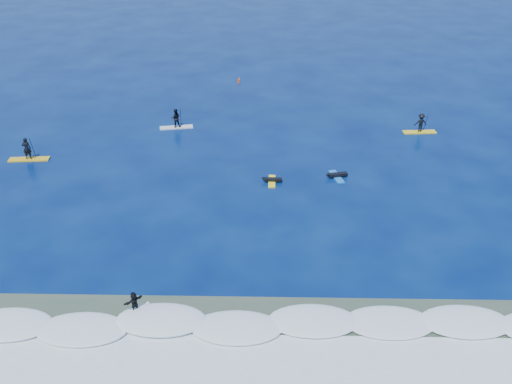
{
  "coord_description": "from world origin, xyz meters",
  "views": [
    {
      "loc": [
        2.46,
        -32.4,
        20.84
      ],
      "look_at": [
        1.73,
        3.41,
        0.6
      ],
      "focal_mm": 40.0,
      "sensor_mm": 36.0,
      "label": 1
    }
  ],
  "objects_px": {
    "prone_paddler_near": "(272,180)",
    "marker_buoy": "(239,80)",
    "sup_paddler_center": "(176,120)",
    "wave_surfer": "(134,303)",
    "sup_paddler_right": "(421,124)",
    "prone_paddler_far": "(337,176)",
    "sup_paddler_left": "(28,152)"
  },
  "relations": [
    {
      "from": "sup_paddler_center",
      "to": "wave_surfer",
      "type": "bearing_deg",
      "value": -96.77
    },
    {
      "from": "wave_surfer",
      "to": "marker_buoy",
      "type": "distance_m",
      "value": 38.72
    },
    {
      "from": "prone_paddler_near",
      "to": "sup_paddler_right",
      "type": "bearing_deg",
      "value": -52.83
    },
    {
      "from": "sup_paddler_center",
      "to": "marker_buoy",
      "type": "relative_size",
      "value": 4.77
    },
    {
      "from": "sup_paddler_right",
      "to": "prone_paddler_far",
      "type": "relative_size",
      "value": 1.37
    },
    {
      "from": "prone_paddler_far",
      "to": "wave_surfer",
      "type": "bearing_deg",
      "value": 128.11
    },
    {
      "from": "sup_paddler_right",
      "to": "wave_surfer",
      "type": "height_order",
      "value": "sup_paddler_right"
    },
    {
      "from": "sup_paddler_left",
      "to": "marker_buoy",
      "type": "distance_m",
      "value": 25.87
    },
    {
      "from": "sup_paddler_left",
      "to": "prone_paddler_near",
      "type": "distance_m",
      "value": 20.37
    },
    {
      "from": "sup_paddler_left",
      "to": "marker_buoy",
      "type": "xyz_separation_m",
      "value": [
        16.45,
        19.96,
        -0.43
      ]
    },
    {
      "from": "sup_paddler_center",
      "to": "wave_surfer",
      "type": "height_order",
      "value": "sup_paddler_center"
    },
    {
      "from": "sup_paddler_center",
      "to": "sup_paddler_left",
      "type": "bearing_deg",
      "value": -158.25
    },
    {
      "from": "sup_paddler_center",
      "to": "marker_buoy",
      "type": "xyz_separation_m",
      "value": [
        5.22,
        13.02,
        -0.51
      ]
    },
    {
      "from": "marker_buoy",
      "to": "sup_paddler_right",
      "type": "bearing_deg",
      "value": -38.55
    },
    {
      "from": "sup_paddler_center",
      "to": "wave_surfer",
      "type": "relative_size",
      "value": 1.9
    },
    {
      "from": "sup_paddler_right",
      "to": "prone_paddler_far",
      "type": "xyz_separation_m",
      "value": [
        -8.45,
        -8.9,
        -0.67
      ]
    },
    {
      "from": "marker_buoy",
      "to": "sup_paddler_center",
      "type": "bearing_deg",
      "value": -111.87
    },
    {
      "from": "sup_paddler_center",
      "to": "prone_paddler_near",
      "type": "distance_m",
      "value": 13.66
    },
    {
      "from": "sup_paddler_center",
      "to": "prone_paddler_far",
      "type": "distance_m",
      "value": 16.85
    },
    {
      "from": "sup_paddler_right",
      "to": "marker_buoy",
      "type": "relative_size",
      "value": 4.63
    },
    {
      "from": "sup_paddler_right",
      "to": "prone_paddler_near",
      "type": "relative_size",
      "value": 1.55
    },
    {
      "from": "sup_paddler_right",
      "to": "marker_buoy",
      "type": "xyz_separation_m",
      "value": [
        -17.12,
        13.64,
        -0.53
      ]
    },
    {
      "from": "sup_paddler_left",
      "to": "sup_paddler_right",
      "type": "xyz_separation_m",
      "value": [
        33.57,
        6.33,
        0.1
      ]
    },
    {
      "from": "sup_paddler_center",
      "to": "sup_paddler_right",
      "type": "bearing_deg",
      "value": -11.58
    },
    {
      "from": "sup_paddler_center",
      "to": "sup_paddler_right",
      "type": "xyz_separation_m",
      "value": [
        22.34,
        -0.62,
        0.02
      ]
    },
    {
      "from": "sup_paddler_center",
      "to": "marker_buoy",
      "type": "bearing_deg",
      "value": 58.14
    },
    {
      "from": "prone_paddler_near",
      "to": "marker_buoy",
      "type": "relative_size",
      "value": 3.0
    },
    {
      "from": "sup_paddler_left",
      "to": "prone_paddler_far",
      "type": "bearing_deg",
      "value": -10.84
    },
    {
      "from": "prone_paddler_near",
      "to": "sup_paddler_left",
      "type": "bearing_deg",
      "value": 81.56
    },
    {
      "from": "prone_paddler_near",
      "to": "marker_buoy",
      "type": "distance_m",
      "value": 23.68
    },
    {
      "from": "sup_paddler_center",
      "to": "wave_surfer",
      "type": "xyz_separation_m",
      "value": [
        1.43,
        -25.52,
        -0.05
      ]
    },
    {
      "from": "wave_surfer",
      "to": "prone_paddler_far",
      "type": "bearing_deg",
      "value": 8.81
    }
  ]
}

